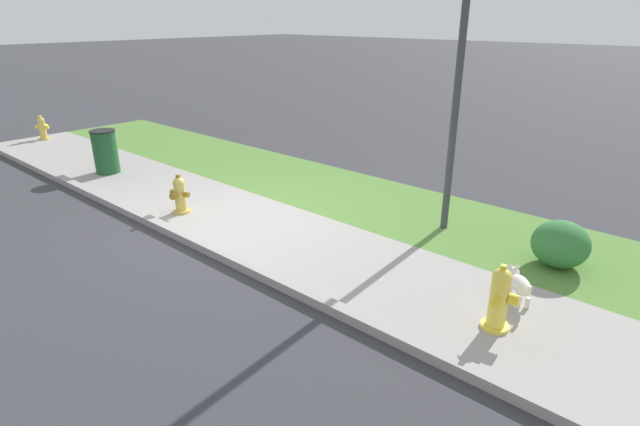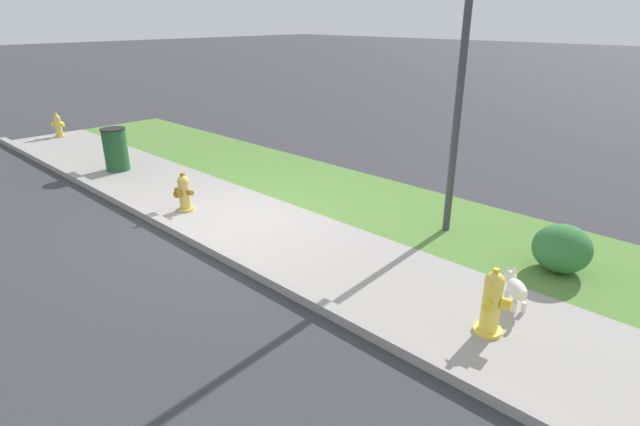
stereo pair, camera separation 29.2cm
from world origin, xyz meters
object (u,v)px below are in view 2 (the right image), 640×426
(fire_hydrant_far_end, at_px, (184,193))
(trash_bin, at_px, (116,150))
(fire_hydrant_by_grass_verge, at_px, (492,303))
(fire_hydrant_near_corner, at_px, (58,126))
(street_lamp, at_px, (466,28))
(shrub_bush_far_verge, at_px, (562,248))
(small_white_dog, at_px, (515,288))

(fire_hydrant_far_end, height_order, trash_bin, trash_bin)
(fire_hydrant_by_grass_verge, height_order, trash_bin, trash_bin)
(fire_hydrant_near_corner, relative_size, street_lamp, 0.15)
(fire_hydrant_near_corner, relative_size, fire_hydrant_far_end, 0.97)
(fire_hydrant_near_corner, height_order, shrub_bush_far_verge, fire_hydrant_near_corner)
(trash_bin, bearing_deg, shrub_bush_far_verge, 12.70)
(fire_hydrant_near_corner, bearing_deg, street_lamp, -28.89)
(fire_hydrant_far_end, distance_m, street_lamp, 5.15)
(fire_hydrant_near_corner, distance_m, small_white_dog, 12.81)
(fire_hydrant_by_grass_verge, relative_size, trash_bin, 0.83)
(fire_hydrant_far_end, bearing_deg, shrub_bush_far_verge, -172.26)
(fire_hydrant_far_end, relative_size, street_lamp, 0.15)
(fire_hydrant_near_corner, relative_size, fire_hydrant_by_grass_verge, 0.86)
(fire_hydrant_by_grass_verge, bearing_deg, trash_bin, -99.35)
(fire_hydrant_far_end, distance_m, trash_bin, 3.18)
(trash_bin, bearing_deg, fire_hydrant_far_end, -5.55)
(trash_bin, xyz_separation_m, shrub_bush_far_verge, (8.63, 1.95, -0.15))
(fire_hydrant_by_grass_verge, height_order, small_white_dog, fire_hydrant_by_grass_verge)
(trash_bin, bearing_deg, fire_hydrant_by_grass_verge, -0.16)
(fire_hydrant_far_end, distance_m, small_white_dog, 5.50)
(fire_hydrant_by_grass_verge, relative_size, small_white_dog, 1.67)
(fire_hydrant_near_corner, xyz_separation_m, small_white_dog, (12.81, 0.35, -0.08))
(street_lamp, distance_m, shrub_bush_far_verge, 3.21)
(small_white_dog, relative_size, trash_bin, 0.50)
(fire_hydrant_near_corner, distance_m, fire_hydrant_far_end, 7.43)
(small_white_dog, xyz_separation_m, shrub_bush_far_verge, (0.06, 1.25, 0.09))
(fire_hydrant_far_end, height_order, shrub_bush_far_verge, fire_hydrant_far_end)
(fire_hydrant_by_grass_verge, xyz_separation_m, small_white_dog, (-0.05, 0.72, -0.14))
(street_lamp, bearing_deg, fire_hydrant_near_corner, -171.03)
(small_white_dog, relative_size, street_lamp, 0.10)
(fire_hydrant_near_corner, xyz_separation_m, fire_hydrant_by_grass_verge, (12.85, -0.37, 0.06))
(shrub_bush_far_verge, bearing_deg, trash_bin, -167.30)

